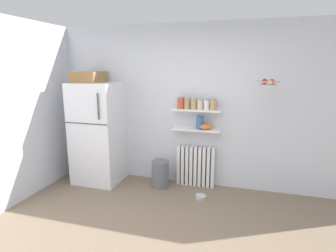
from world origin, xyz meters
The scene contains 18 objects.
ground_plane centered at (0.00, 0.50, 0.00)m, with size 7.04×7.04×0.00m, color #7A6651.
back_wall centered at (0.00, 2.05, 1.30)m, with size 7.04×0.10×2.60m, color silver.
side_wall_left centered at (-2.25, 0.60, 1.30)m, with size 0.10×4.80×2.60m, color silver.
refrigerator centered at (-1.49, 1.66, 0.88)m, with size 0.75×0.71×1.85m.
radiator centered at (0.14, 1.92, 0.33)m, with size 0.62×0.12×0.66m.
wall_shelf_lower centered at (0.14, 1.89, 0.96)m, with size 0.76×0.22×0.03m, color white.
wall_shelf_upper centered at (0.14, 1.89, 1.27)m, with size 0.76×0.22×0.03m, color white.
storage_jar_0 centered at (-0.12, 1.89, 1.37)m, with size 0.11×0.11×0.19m.
storage_jar_1 centered at (-0.02, 1.89, 1.37)m, with size 0.09×0.09×0.18m.
storage_jar_2 centered at (0.09, 1.89, 1.36)m, with size 0.09×0.09×0.17m.
storage_jar_3 centered at (0.19, 1.89, 1.36)m, with size 0.08×0.08×0.16m.
storage_jar_4 centered at (0.29, 1.89, 1.36)m, with size 0.08×0.08×0.17m.
storage_jar_5 centered at (0.40, 1.89, 1.37)m, with size 0.09×0.09×0.18m.
vase centered at (0.19, 1.89, 1.07)m, with size 0.11×0.11×0.21m, color #38609E.
shelf_bowl centered at (0.29, 1.89, 1.01)m, with size 0.20×0.20×0.09m, color orange.
trash_bin centered at (-0.40, 1.69, 0.22)m, with size 0.28×0.28×0.44m, color slate.
pet_food_bowl centered at (0.31, 1.46, 0.03)m, with size 0.16×0.16×0.05m, color #B7B7BC.
hanging_fruit_basket centered at (1.14, 1.63, 1.73)m, with size 0.32×0.32×0.09m.
Camera 1 is at (0.90, -2.31, 1.94)m, focal length 29.38 mm.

